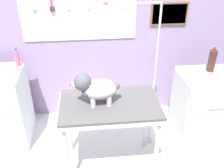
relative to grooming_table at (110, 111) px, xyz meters
name	(u,v)px	position (x,y,z in m)	size (l,w,h in m)	color
rear_wall_panel	(94,32)	(-0.09, 1.02, 0.43)	(4.00, 0.11, 2.30)	#957DA5
grooming_table	(110,111)	(0.00, 0.00, 0.00)	(0.97, 0.60, 0.81)	#B7B7BC
grooming_arm	(153,86)	(0.50, 0.32, 0.06)	(0.30, 0.11, 1.67)	#B7B7BC
dog	(95,88)	(-0.13, 0.00, 0.26)	(0.45, 0.21, 0.32)	silver
cabinet_right	(205,108)	(1.15, 0.32, -0.29)	(0.68, 0.54, 0.87)	silver
spray_bottle_short	(17,58)	(-0.97, 0.70, 0.27)	(0.05, 0.05, 0.23)	#D4566F
soda_bottle	(212,60)	(1.16, 0.43, 0.28)	(0.08, 0.08, 0.28)	#41221E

